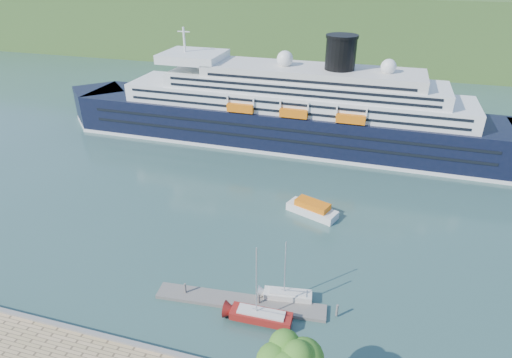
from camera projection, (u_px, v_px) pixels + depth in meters
name	position (u px, v px, depth m)	size (l,w,h in m)	color
far_hillside	(343.00, 26.00, 160.51)	(400.00, 50.00, 24.00)	#3A5D25
quay_coping	(177.00, 355.00, 42.36)	(220.00, 0.50, 0.30)	slate
cruise_ship	(284.00, 90.00, 87.43)	(102.63, 14.94, 23.05)	black
floating_pontoon	(240.00, 302.00, 50.08)	(20.08, 2.45, 0.45)	slate
sailboat_red	(261.00, 289.00, 45.23)	(7.55, 2.10, 9.76)	maroon
sailboat_white_far	(289.00, 274.00, 48.73)	(6.23, 1.73, 8.04)	silver
tender_launch	(312.00, 208.00, 66.74)	(8.09, 2.77, 2.23)	orange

